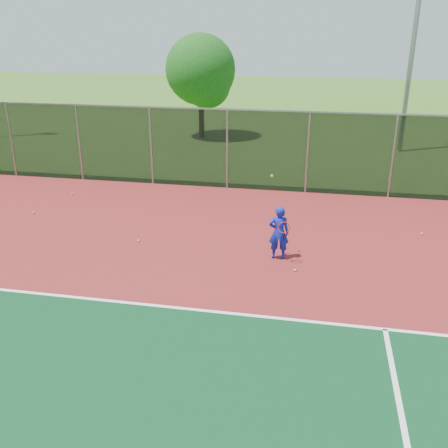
# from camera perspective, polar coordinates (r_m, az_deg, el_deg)

# --- Properties ---
(ground) EXTENTS (120.00, 120.00, 0.00)m
(ground) POSITION_cam_1_polar(r_m,az_deg,el_deg) (8.49, 5.64, -21.64)
(ground) COLOR #34601B
(ground) RESTS_ON ground
(court_apron) EXTENTS (30.00, 20.00, 0.02)m
(court_apron) POSITION_cam_1_polar(r_m,az_deg,el_deg) (10.04, 6.82, -13.85)
(court_apron) COLOR maroon
(court_apron) RESTS_ON ground
(fence_back) EXTENTS (30.00, 0.06, 3.03)m
(fence_back) POSITION_cam_1_polar(r_m,az_deg,el_deg) (18.68, 9.53, 8.12)
(fence_back) COLOR black
(fence_back) RESTS_ON court_apron
(tennis_player) EXTENTS (0.59, 0.61, 2.29)m
(tennis_player) POSITION_cam_1_polar(r_m,az_deg,el_deg) (13.24, 6.29, -0.98)
(tennis_player) COLOR #111FA3
(tennis_player) RESTS_ON court_apron
(practice_ball_0) EXTENTS (0.07, 0.07, 0.07)m
(practice_ball_0) POSITION_cam_1_polar(r_m,az_deg,el_deg) (19.37, -16.94, 3.32)
(practice_ball_0) COLOR #BDC817
(practice_ball_0) RESTS_ON court_apron
(practice_ball_1) EXTENTS (0.07, 0.07, 0.07)m
(practice_ball_1) POSITION_cam_1_polar(r_m,az_deg,el_deg) (14.64, -9.73, -1.90)
(practice_ball_1) COLOR #BDC817
(practice_ball_1) RESTS_ON court_apron
(practice_ball_3) EXTENTS (0.07, 0.07, 0.07)m
(practice_ball_3) POSITION_cam_1_polar(r_m,az_deg,el_deg) (16.05, 21.69, -1.04)
(practice_ball_3) COLOR #BDC817
(practice_ball_3) RESTS_ON court_apron
(practice_ball_4) EXTENTS (0.07, 0.07, 0.07)m
(practice_ball_4) POSITION_cam_1_polar(r_m,az_deg,el_deg) (12.85, 8.12, -5.25)
(practice_ball_4) COLOR #BDC817
(practice_ball_4) RESTS_ON court_apron
(practice_ball_5) EXTENTS (0.07, 0.07, 0.07)m
(practice_ball_5) POSITION_cam_1_polar(r_m,az_deg,el_deg) (17.81, -20.90, 1.25)
(practice_ball_5) COLOR #BDC817
(practice_ball_5) RESTS_ON court_apron
(tree_back_left) EXTENTS (3.81, 3.81, 5.59)m
(tree_back_left) POSITION_cam_1_polar(r_m,az_deg,el_deg) (28.22, -2.52, 16.84)
(tree_back_left) COLOR #341F12
(tree_back_left) RESTS_ON ground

